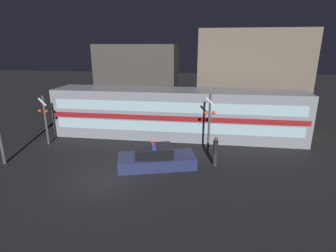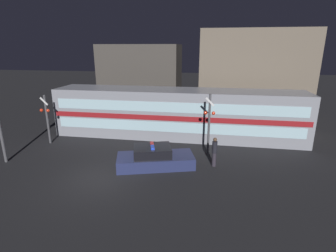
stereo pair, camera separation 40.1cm
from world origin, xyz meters
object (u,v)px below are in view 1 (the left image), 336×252
(train, at_px, (177,113))
(crossing_signal_near, at_px, (209,121))
(pedestrian, at_px, (215,151))
(police_car, at_px, (156,158))

(train, relative_size, crossing_signal_near, 4.78)
(train, xyz_separation_m, crossing_signal_near, (2.43, -3.07, 0.33))
(crossing_signal_near, bearing_deg, pedestrian, -78.29)
(pedestrian, bearing_deg, crossing_signal_near, 101.71)
(train, bearing_deg, pedestrian, -60.43)
(train, xyz_separation_m, pedestrian, (2.83, -4.98, -0.92))
(crossing_signal_near, bearing_deg, train, 128.37)
(police_car, distance_m, crossing_signal_near, 4.25)
(pedestrian, height_order, crossing_signal_near, crossing_signal_near)
(train, relative_size, police_car, 3.95)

